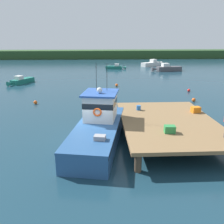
# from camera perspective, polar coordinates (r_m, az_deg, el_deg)

# --- Properties ---
(ground_plane) EXTENTS (200.00, 200.00, 0.00)m
(ground_plane) POSITION_cam_1_polar(r_m,az_deg,el_deg) (15.96, -4.09, -6.31)
(ground_plane) COLOR #193847
(dock) EXTENTS (6.00, 9.00, 1.20)m
(dock) POSITION_cam_1_polar(r_m,az_deg,el_deg) (16.17, 13.11, -2.33)
(dock) COLOR #4C3D2D
(dock) RESTS_ON ground
(main_fishing_boat) EXTENTS (3.94, 9.97, 4.80)m
(main_fishing_boat) POSITION_cam_1_polar(r_m,az_deg,el_deg) (15.48, -3.05, -3.03)
(main_fishing_boat) COLOR #285184
(main_fishing_boat) RESTS_ON ground
(crate_stack_near_edge) EXTENTS (0.67, 0.54, 0.41)m
(crate_stack_near_edge) POSITION_cam_1_polar(r_m,az_deg,el_deg) (18.27, 19.07, 0.53)
(crate_stack_near_edge) COLOR orange
(crate_stack_near_edge) RESTS_ON dock
(crate_single_far) EXTENTS (0.63, 0.48, 0.41)m
(crate_single_far) POSITION_cam_1_polar(r_m,az_deg,el_deg) (14.04, 13.41, -3.95)
(crate_single_far) COLOR #2D8442
(crate_single_far) RESTS_ON dock
(bait_bucket) EXTENTS (0.32, 0.32, 0.34)m
(bait_bucket) POSITION_cam_1_polar(r_m,az_deg,el_deg) (17.95, 6.27, 0.99)
(bait_bucket) COLOR #2866B2
(bait_bucket) RESTS_ON dock
(moored_boat_far_right) EXTENTS (6.05, 2.29, 1.51)m
(moored_boat_far_right) POSITION_cam_1_polar(r_m,az_deg,el_deg) (48.63, 12.80, 9.97)
(moored_boat_far_right) COLOR #4C4C51
(moored_boat_far_right) RESTS_ON ground
(moored_boat_mid_harbor) EXTENTS (2.92, 4.35, 1.14)m
(moored_boat_mid_harbor) POSITION_cam_1_polar(r_m,az_deg,el_deg) (36.92, -20.62, 6.87)
(moored_boat_mid_harbor) COLOR #196B5B
(moored_boat_mid_harbor) RESTS_ON ground
(moored_boat_far_left) EXTENTS (4.23, 1.45, 1.06)m
(moored_boat_far_left) POSITION_cam_1_polar(r_m,az_deg,el_deg) (50.64, 0.76, 10.49)
(moored_boat_far_left) COLOR #196B5B
(moored_boat_far_left) RESTS_ON ground
(moored_boat_near_channel) EXTENTS (5.52, 4.19, 1.49)m
(moored_boat_near_channel) POSITION_cam_1_polar(r_m,az_deg,el_deg) (56.52, 9.40, 11.13)
(moored_boat_near_channel) COLOR silver
(moored_boat_near_channel) RESTS_ON ground
(mooring_buoy_spare_mooring) EXTENTS (0.35, 0.35, 0.35)m
(mooring_buoy_spare_mooring) POSITION_cam_1_polar(r_m,az_deg,el_deg) (30.84, 17.60, 4.88)
(mooring_buoy_spare_mooring) COLOR red
(mooring_buoy_spare_mooring) RESTS_ON ground
(mooring_buoy_inshore) EXTENTS (0.38, 0.38, 0.38)m
(mooring_buoy_inshore) POSITION_cam_1_polar(r_m,az_deg,el_deg) (26.19, 18.66, 2.71)
(mooring_buoy_inshore) COLOR #EA5B19
(mooring_buoy_inshore) RESTS_ON ground
(mooring_buoy_channel_marker) EXTENTS (0.36, 0.36, 0.36)m
(mooring_buoy_channel_marker) POSITION_cam_1_polar(r_m,az_deg,el_deg) (25.11, -17.56, 2.19)
(mooring_buoy_channel_marker) COLOR #EA5B19
(mooring_buoy_channel_marker) RESTS_ON ground
(mooring_buoy_outer) EXTENTS (0.37, 0.37, 0.37)m
(mooring_buoy_outer) POSITION_cam_1_polar(r_m,az_deg,el_deg) (32.60, 1.09, 6.35)
(mooring_buoy_outer) COLOR #EA5B19
(mooring_buoy_outer) RESTS_ON ground
(far_shoreline) EXTENTS (120.00, 8.00, 2.40)m
(far_shoreline) POSITION_cam_1_polar(r_m,az_deg,el_deg) (76.80, -3.28, 13.42)
(far_shoreline) COLOR #284723
(far_shoreline) RESTS_ON ground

